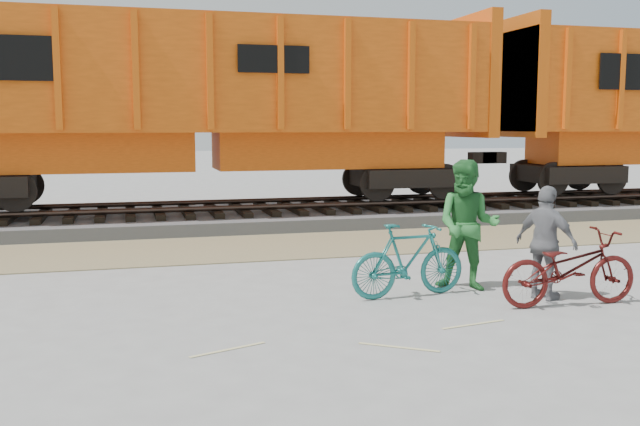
% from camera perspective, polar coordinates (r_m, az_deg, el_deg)
% --- Properties ---
extents(ground, '(120.00, 120.00, 0.00)m').
position_cam_1_polar(ground, '(8.77, -1.52, -8.83)').
color(ground, '#9E9E99').
rests_on(ground, ground).
extents(gravel_strip, '(120.00, 3.00, 0.02)m').
position_cam_1_polar(gravel_strip, '(14.04, -6.83, -2.80)').
color(gravel_strip, tan).
rests_on(gravel_strip, ground).
extents(ballast_bed, '(120.00, 4.00, 0.30)m').
position_cam_1_polar(ballast_bed, '(17.46, -8.51, -0.44)').
color(ballast_bed, slate).
rests_on(ballast_bed, ground).
extents(track, '(120.00, 2.60, 0.24)m').
position_cam_1_polar(track, '(17.42, -8.53, 0.61)').
color(track, black).
rests_on(track, ballast_bed).
extents(hopper_car_center, '(14.00, 3.13, 4.65)m').
position_cam_1_polar(hopper_car_center, '(17.30, -9.35, 8.96)').
color(hopper_car_center, black).
rests_on(hopper_car_center, track).
extents(bicycle_teal, '(1.79, 0.68, 1.05)m').
position_cam_1_polar(bicycle_teal, '(10.05, 7.09, -3.75)').
color(bicycle_teal, '#1E706B').
rests_on(bicycle_teal, ground).
extents(bicycle_maroon, '(1.96, 0.74, 1.02)m').
position_cam_1_polar(bicycle_maroon, '(10.05, 19.31, -4.18)').
color(bicycle_maroon, '#4E1210').
rests_on(bicycle_maroon, ground).
extents(person_man, '(1.17, 1.12, 1.90)m').
position_cam_1_polar(person_man, '(10.57, 11.73, -0.96)').
color(person_man, '#2B7633').
rests_on(person_man, ground).
extents(person_woman, '(0.75, 1.00, 1.58)m').
position_cam_1_polar(person_woman, '(10.27, 17.65, -2.29)').
color(person_woman, slate).
rests_on(person_woman, ground).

